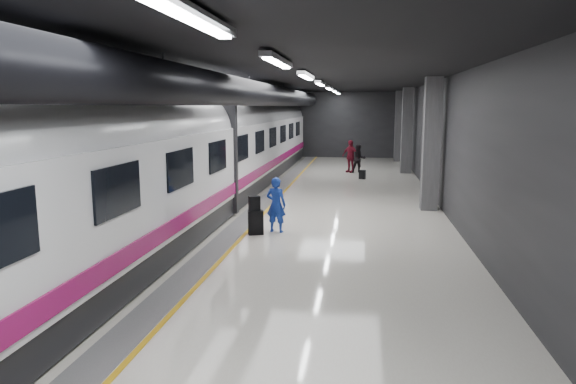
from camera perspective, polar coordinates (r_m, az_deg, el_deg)
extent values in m
plane|color=silver|center=(16.49, 0.25, -2.85)|extent=(40.00, 40.00, 0.00)
cube|color=black|center=(16.14, 0.26, 12.95)|extent=(10.00, 40.00, 0.02)
cube|color=#28282B|center=(36.04, 4.74, 7.45)|extent=(10.00, 0.02, 4.50)
cube|color=#28282B|center=(17.57, -16.18, 4.95)|extent=(0.02, 40.00, 4.50)
cube|color=#28282B|center=(16.24, 18.07, 4.52)|extent=(0.02, 40.00, 4.50)
cube|color=slate|center=(16.73, -4.34, -2.68)|extent=(0.65, 39.80, 0.01)
cube|color=gold|center=(16.65, -2.99, -2.73)|extent=(0.10, 39.80, 0.01)
cylinder|color=black|center=(16.34, -4.34, 10.95)|extent=(0.80, 38.00, 0.80)
cube|color=silver|center=(5.29, -10.56, 18.78)|extent=(0.22, 2.60, 0.10)
cube|color=silver|center=(10.12, -1.16, 14.42)|extent=(0.22, 2.60, 0.10)
cube|color=silver|center=(15.06, 2.04, 12.81)|extent=(0.22, 2.60, 0.10)
cube|color=silver|center=(20.04, 3.63, 11.98)|extent=(0.22, 2.60, 0.10)
cube|color=silver|center=(25.02, 4.59, 11.48)|extent=(0.22, 2.60, 0.10)
cube|color=silver|center=(30.01, 5.22, 11.14)|extent=(0.22, 2.60, 0.10)
cube|color=silver|center=(34.00, 5.60, 10.94)|extent=(0.22, 2.60, 0.10)
cube|color=#515154|center=(18.14, 15.61, 5.11)|extent=(0.55, 0.55, 4.50)
cube|color=#515154|center=(28.07, 13.06, 6.66)|extent=(0.55, 0.55, 4.50)
cube|color=#515154|center=(34.05, 12.24, 7.15)|extent=(0.55, 0.55, 4.50)
cube|color=black|center=(17.17, -10.55, -1.33)|extent=(2.80, 38.00, 0.60)
cube|color=white|center=(16.96, -10.70, 3.32)|extent=(2.90, 38.00, 2.20)
cylinder|color=white|center=(16.89, -10.80, 6.52)|extent=(2.80, 38.00, 2.80)
cube|color=#8E0C51|center=(16.65, -5.82, 0.54)|extent=(0.04, 38.00, 0.35)
cube|color=black|center=(16.94, -10.72, 4.16)|extent=(3.05, 0.25, 3.80)
cube|color=black|center=(9.02, -18.36, 0.20)|extent=(0.05, 1.60, 0.85)
cube|color=black|center=(11.75, -11.84, 2.55)|extent=(0.05, 1.60, 0.85)
cube|color=black|center=(14.59, -7.81, 3.99)|extent=(0.05, 1.60, 0.85)
cube|color=black|center=(17.48, -5.09, 4.94)|extent=(0.05, 1.60, 0.85)
cube|color=black|center=(20.40, -3.14, 5.62)|extent=(0.05, 1.60, 0.85)
cube|color=black|center=(23.34, -1.68, 6.12)|extent=(0.05, 1.60, 0.85)
cube|color=black|center=(26.30, -0.55, 6.50)|extent=(0.05, 1.60, 0.85)
cube|color=black|center=(29.26, 0.36, 6.81)|extent=(0.05, 1.60, 0.85)
cube|color=black|center=(32.23, 1.10, 7.06)|extent=(0.05, 1.60, 0.85)
imported|color=#172FB2|center=(14.48, -1.33, -1.43)|extent=(0.63, 0.47, 1.57)
cube|color=black|center=(14.33, -3.61, -3.40)|extent=(0.47, 0.38, 0.67)
cube|color=black|center=(14.21, -3.76, -1.28)|extent=(0.34, 0.30, 0.41)
imported|color=black|center=(27.64, 7.87, 3.69)|extent=(0.88, 0.77, 1.54)
imported|color=maroon|center=(27.87, 6.93, 3.97)|extent=(1.08, 0.92, 1.74)
cube|color=black|center=(25.42, 8.25, 1.94)|extent=(0.35, 0.28, 0.44)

